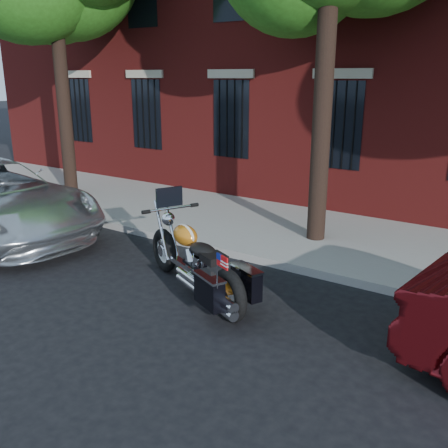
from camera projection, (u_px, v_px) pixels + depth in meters
The scene contains 4 objects.
ground at pixel (212, 287), 8.12m from camera, with size 120.00×120.00×0.00m, color black.
curb at pixel (256, 258), 9.19m from camera, with size 40.00×0.16×0.15m, color gray.
sidewalk at pixel (301, 233), 10.68m from camera, with size 40.00×3.60×0.15m, color gray.
motorcycle at pixel (197, 265), 7.61m from camera, with size 2.74×1.73×1.55m.
Camera 1 is at (4.40, -6.07, 3.30)m, focal length 40.00 mm.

